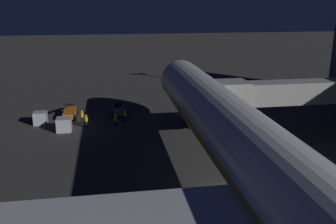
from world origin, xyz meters
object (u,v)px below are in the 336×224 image
airliner_at_gate (293,197)px  baggage_container_mid_row (64,125)px  baggage_container_near_belt (40,118)px  ground_crew_near_nose_gear (125,116)px  jet_bridge (296,92)px  baggage_tug_spare (118,110)px  ground_crew_by_belt_loader (82,117)px  traffic_cone_nose_starboard (162,114)px  ground_crew_marshaller_fwd (115,120)px  ground_crew_under_port_wing (86,121)px  belt_loader (70,112)px  traffic_cone_nose_port (193,112)px

airliner_at_gate → baggage_container_mid_row: airliner_at_gate is taller
baggage_container_near_belt → ground_crew_near_nose_gear: size_ratio=0.95×
jet_bridge → baggage_tug_spare: jet_bridge is taller
baggage_container_near_belt → ground_crew_by_belt_loader: size_ratio=0.89×
baggage_tug_spare → baggage_container_near_belt: (10.15, 2.36, 0.05)m
baggage_container_near_belt → traffic_cone_nose_starboard: size_ratio=3.01×
airliner_at_gate → baggage_container_mid_row: (15.11, -28.83, -4.55)m
ground_crew_marshaller_fwd → ground_crew_under_port_wing: 3.69m
ground_crew_near_nose_gear → traffic_cone_nose_starboard: ground_crew_near_nose_gear is taller
jet_bridge → belt_loader: jet_bridge is taller
baggage_container_mid_row → ground_crew_under_port_wing: bearing=-160.4°
baggage_container_near_belt → ground_crew_marshaller_fwd: ground_crew_marshaller_fwd is taller
baggage_tug_spare → traffic_cone_nose_port: baggage_tug_spare is taller
traffic_cone_nose_starboard → airliner_at_gate: bearing=93.8°
ground_crew_marshaller_fwd → traffic_cone_nose_port: size_ratio=3.23×
belt_loader → ground_crew_near_nose_gear: size_ratio=4.15×
baggage_tug_spare → ground_crew_marshaller_fwd: (0.52, 5.12, 0.19)m
airliner_at_gate → jet_bridge: 25.03m
baggage_container_near_belt → ground_crew_by_belt_loader: bearing=171.4°
baggage_tug_spare → ground_crew_by_belt_loader: bearing=33.6°
baggage_tug_spare → traffic_cone_nose_starboard: baggage_tug_spare is taller
baggage_tug_spare → traffic_cone_nose_starboard: (-6.08, 1.20, -0.51)m
baggage_container_near_belt → jet_bridge: bearing=161.7°
baggage_container_mid_row → ground_crew_under_port_wing: baggage_container_mid_row is taller
jet_bridge → ground_crew_marshaller_fwd: jet_bridge is taller
ground_crew_marshaller_fwd → ground_crew_near_nose_gear: bearing=-128.5°
baggage_container_mid_row → traffic_cone_nose_starboard: (-12.91, -4.46, -0.57)m
ground_crew_near_nose_gear → airliner_at_gate: bearing=103.6°
jet_bridge → traffic_cone_nose_starboard: 18.46m
ground_crew_under_port_wing → ground_crew_near_nose_gear: bearing=-165.9°
traffic_cone_nose_port → belt_loader: bearing=-3.9°
airliner_at_gate → ground_crew_near_nose_gear: (7.49, -31.02, -4.44)m
belt_loader → ground_crew_marshaller_fwd: 7.94m
traffic_cone_nose_starboard → ground_crew_by_belt_loader: bearing=10.3°
ground_crew_by_belt_loader → airliner_at_gate: bearing=112.7°
ground_crew_near_nose_gear → traffic_cone_nose_starboard: (-5.29, -2.27, -0.68)m
jet_bridge → baggage_tug_spare: (19.88, -12.31, -4.69)m
baggage_container_near_belt → traffic_cone_nose_starboard: (-16.23, -1.16, -0.55)m
traffic_cone_nose_port → baggage_container_mid_row: bearing=14.5°
baggage_container_mid_row → baggage_tug_spare: bearing=-140.3°
baggage_tug_spare → belt_loader: (6.62, 0.04, 0.06)m
ground_crew_by_belt_loader → traffic_cone_nose_port: ground_crew_by_belt_loader is taller
belt_loader → baggage_container_near_belt: size_ratio=4.36×
jet_bridge → ground_crew_marshaller_fwd: size_ratio=12.12×
ground_crew_by_belt_loader → traffic_cone_nose_starboard: 11.07m
baggage_container_mid_row → traffic_cone_nose_starboard: 13.67m
belt_loader → traffic_cone_nose_port: (-17.10, 1.16, -0.57)m
baggage_container_near_belt → ground_crew_marshaller_fwd: size_ratio=0.93×
belt_loader → traffic_cone_nose_port: 17.15m
baggage_tug_spare → ground_crew_under_port_wing: 6.31m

